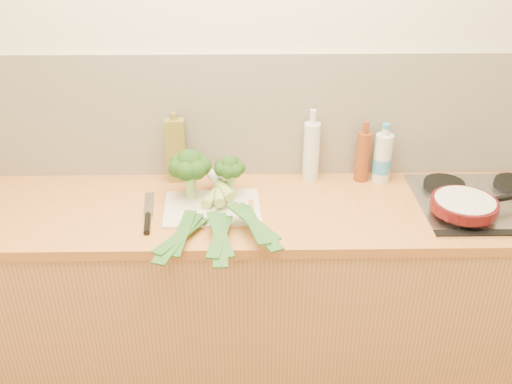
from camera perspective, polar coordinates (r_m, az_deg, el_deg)
The scene contains 15 objects.
room_shell at distance 2.43m, azimuth -1.92°, elevation 7.53°, with size 3.50×3.50×3.50m.
counter at distance 2.55m, azimuth -1.74°, elevation -10.19°, with size 3.20×0.62×0.90m.
gas_hob at distance 2.48m, azimuth 22.38°, elevation -0.89°, with size 0.58×0.50×0.04m.
chopping_board at distance 2.27m, azimuth -4.39°, elevation -1.58°, with size 0.38×0.28×0.01m, color beige.
broccoli_left at distance 2.28m, azimuth -6.67°, elevation 2.61°, with size 0.17×0.17×0.21m.
broccoli_right at distance 2.29m, azimuth -2.66°, elevation 2.35°, with size 0.13×0.13×0.18m.
leek_front at distance 2.24m, azimuth -5.08°, elevation -1.29°, with size 0.27×0.66×0.04m.
leek_mid at distance 2.22m, azimuth -3.66°, elevation -1.00°, with size 0.11×0.71×0.04m.
leek_back at distance 2.20m, azimuth -2.33°, elevation -0.72°, with size 0.30×0.60×0.04m.
chefs_knife at distance 2.23m, azimuth -10.77°, elevation -2.63°, with size 0.07×0.33×0.02m.
skillet at distance 2.32m, azimuth 20.15°, elevation -1.17°, with size 0.36×0.25×0.04m.
oil_tin at distance 2.45m, azimuth -7.98°, elevation 4.16°, with size 0.08×0.05×0.31m.
glass_bottle at distance 2.45m, azimuth 5.55°, elevation 4.16°, with size 0.07×0.07×0.32m.
amber_bottle at distance 2.48m, azimuth 10.65°, elevation 3.60°, with size 0.06×0.06×0.27m.
water_bottle at distance 2.50m, azimuth 12.51°, elevation 3.21°, with size 0.08×0.08×0.24m.
Camera 1 is at (0.04, -0.78, 2.06)m, focal length 40.00 mm.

